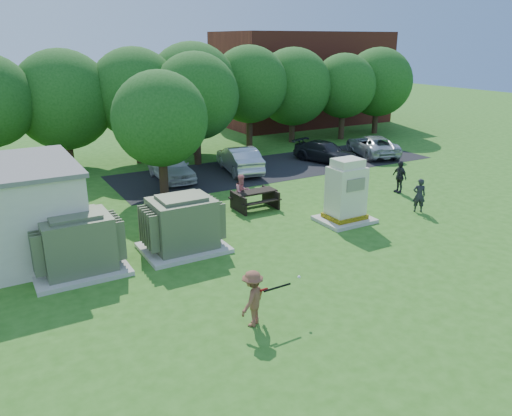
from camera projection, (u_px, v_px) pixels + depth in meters
ground at (318, 281)px, 16.09m from camera, size 120.00×120.00×0.00m
brick_building at (302, 78)px, 45.46m from camera, size 15.00×8.00×8.00m
parking_strip at (278, 166)px, 30.47m from camera, size 20.00×6.00×0.01m
transformer_left at (77, 245)px, 16.41m from camera, size 3.00×2.40×2.07m
transformer_right at (183, 225)px, 18.15m from camera, size 3.00×2.40×2.07m
generator_cabinet at (346, 195)px, 20.96m from camera, size 2.24×1.83×2.73m
picnic_table at (255, 198)px, 22.76m from camera, size 1.98×1.48×0.85m
batter at (253, 298)px, 13.36m from camera, size 1.19×1.07×1.60m
person_by_generator at (419, 195)px, 22.27m from camera, size 0.67×0.62×1.54m
person_at_picnic at (242, 192)px, 22.71m from camera, size 0.81×0.65×1.59m
person_walking_right at (399, 177)px, 25.09m from camera, size 0.48×0.99×1.64m
car_white at (171, 167)px, 27.43m from camera, size 1.81×4.28×1.44m
car_silver_a at (239, 159)px, 29.01m from camera, size 2.41×4.81×1.52m
car_dark at (326, 152)px, 31.48m from camera, size 2.99×4.67×1.26m
car_silver_b at (372, 145)px, 33.21m from camera, size 3.61×5.28×1.34m
batting_equipment at (278, 286)px, 13.48m from camera, size 1.31×0.20×0.14m
tree_row at (164, 94)px, 30.77m from camera, size 41.30×13.30×7.30m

